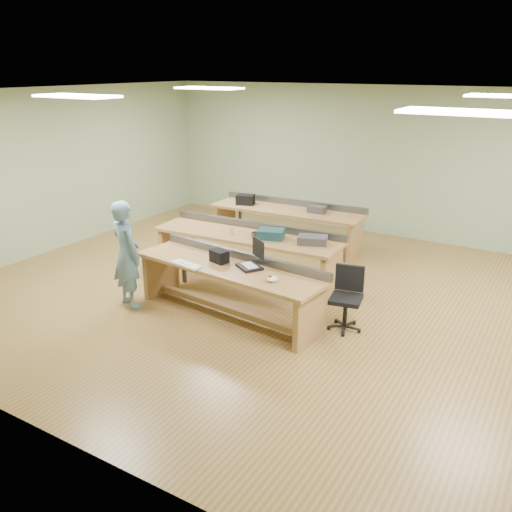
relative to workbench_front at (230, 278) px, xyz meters
name	(u,v)px	position (x,y,z in m)	size (l,w,h in m)	color
floor	(291,300)	(0.50, 0.89, -0.56)	(10.00, 10.00, 0.00)	olive
ceiling	(295,94)	(0.50, 0.89, 2.44)	(10.00, 10.00, 0.00)	silver
wall_back	(384,162)	(0.50, 4.89, 0.94)	(10.00, 0.04, 3.00)	gray
wall_front	(70,304)	(0.50, -3.11, 0.94)	(10.00, 0.04, 3.00)	gray
wall_left	(56,170)	(-4.50, 0.89, 0.94)	(0.04, 8.00, 3.00)	gray
fluor_panels	(295,96)	(0.50, 0.89, 2.41)	(6.20, 3.50, 0.03)	white
workbench_front	(230,278)	(0.00, 0.00, 0.00)	(2.95, 1.07, 0.86)	#A07B43
workbench_mid	(248,244)	(-0.56, 1.38, 0.01)	(3.22, 0.99, 0.86)	#A07B43
workbench_back	(287,218)	(-0.77, 3.15, 0.00)	(3.01, 0.93, 0.86)	#A07B43
person	(127,254)	(-1.45, -0.49, 0.24)	(0.58, 0.38, 1.59)	#698FAC
laptop_base	(250,267)	(0.30, 0.05, 0.21)	(0.34, 0.27, 0.04)	black
laptop_screen	(258,248)	(0.37, 0.16, 0.46)	(0.34, 0.02, 0.26)	black
keyboard	(186,265)	(-0.50, -0.32, 0.21)	(0.48, 0.16, 0.03)	silver
trackball_mouse	(272,279)	(0.79, -0.21, 0.23)	(0.13, 0.16, 0.07)	white
camera_bag	(219,256)	(-0.19, 0.03, 0.28)	(0.26, 0.16, 0.18)	black
task_chair	(346,307)	(1.56, 0.46, -0.24)	(0.54, 0.54, 0.86)	black
parts_bin_teal	(271,234)	(-0.12, 1.37, 0.27)	(0.41, 0.31, 0.14)	#13363F
parts_bin_grey	(313,240)	(0.57, 1.46, 0.25)	(0.45, 0.29, 0.12)	#353537
mug	(255,235)	(-0.35, 1.25, 0.24)	(0.12, 0.12, 0.09)	#353537
drinks_can	(232,231)	(-0.76, 1.21, 0.25)	(0.07, 0.07, 0.12)	silver
storage_box_back	(245,200)	(-1.64, 3.03, 0.29)	(0.34, 0.24, 0.19)	black
tray_back	(317,209)	(-0.17, 3.20, 0.26)	(0.31, 0.23, 0.12)	#353537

